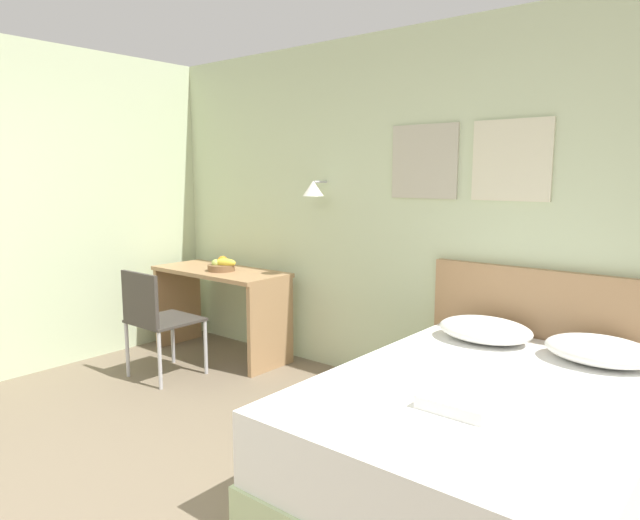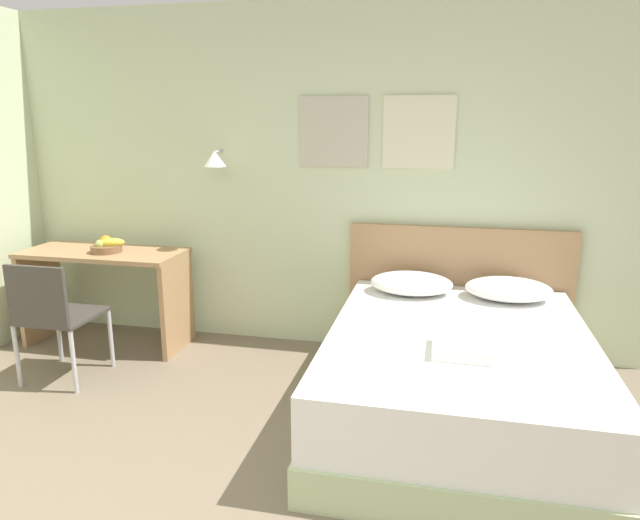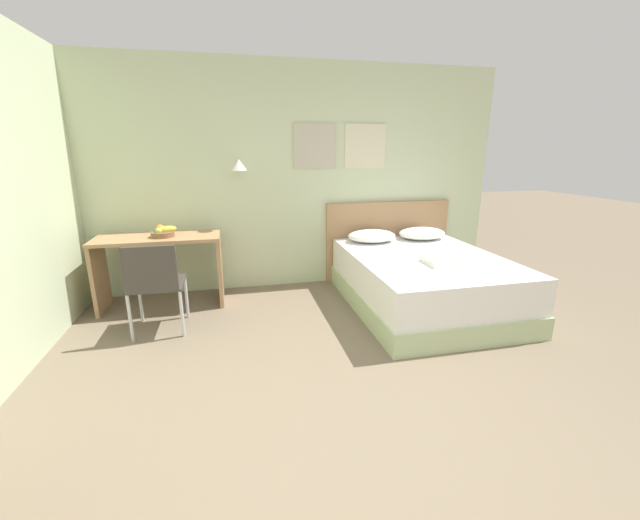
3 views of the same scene
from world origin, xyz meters
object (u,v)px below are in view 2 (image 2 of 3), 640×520
desk (105,279)px  desk_chair (51,311)px  pillow_right (508,289)px  fruit_bowl (107,246)px  headboard (457,293)px  folded_towel_near_foot (463,348)px  pillow_left (411,283)px  bed (457,379)px

desk → desk_chair: 0.74m
pillow_right → fruit_bowl: bearing=-178.3°
headboard → folded_towel_near_foot: headboard is taller
headboard → pillow_left: 0.47m
pillow_right → folded_towel_near_foot: (-0.32, -1.04, -0.04)m
headboard → fruit_bowl: size_ratio=6.15×
pillow_right → headboard: bearing=138.2°
bed → desk_chair: 2.72m
pillow_right → folded_towel_near_foot: 1.09m
pillow_right → desk: 3.10m
pillow_right → bed: bearing=-114.2°
bed → folded_towel_near_foot: folded_towel_near_foot is taller
bed → desk_chair: bearing=-178.9°
desk → desk_chair: bearing=-85.3°
bed → desk_chair: (-2.70, -0.05, 0.24)m
pillow_right → desk_chair: (-3.04, -0.79, -0.13)m
headboard → folded_towel_near_foot: bearing=-89.5°
pillow_left → desk: desk is taller
pillow_left → fruit_bowl: bearing=-177.8°
headboard → pillow_left: bearing=-138.2°
bed → fruit_bowl: size_ratio=7.50×
folded_towel_near_foot → fruit_bowl: size_ratio=1.19×
folded_towel_near_foot → desk_chair: (-2.72, 0.25, -0.09)m
headboard → desk_chair: size_ratio=1.90×
bed → pillow_right: bearing=65.8°
headboard → desk_chair: 2.92m
headboard → pillow_left: headboard is taller
pillow_left → desk: bearing=-178.6°
bed → headboard: (0.00, 1.04, 0.22)m
desk → bed: bearing=-13.8°
pillow_right → folded_towel_near_foot: pillow_right is taller
bed → fruit_bowl: 2.83m
folded_towel_near_foot → desk: bearing=160.5°
desk_chair → headboard: bearing=22.0°
folded_towel_near_foot → desk: (-2.78, 0.98, -0.06)m
pillow_right → fruit_bowl: size_ratio=2.18×
pillow_left → pillow_right: same height
headboard → folded_towel_near_foot: size_ratio=5.16×
fruit_bowl → bed: bearing=-13.5°
bed → folded_towel_near_foot: (0.01, -0.30, 0.32)m
headboard → pillow_right: (0.33, -0.30, 0.14)m
headboard → fruit_bowl: 2.75m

